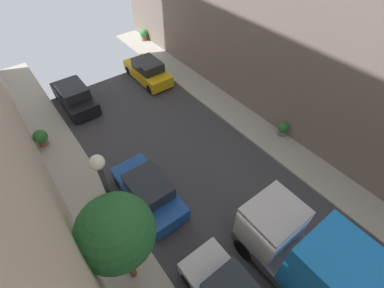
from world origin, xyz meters
name	(u,v)px	position (x,y,z in m)	size (l,w,h in m)	color
ground	(267,247)	(0.00, 0.00, 0.00)	(32.00, 32.00, 0.00)	#38383D
sidewalk_right	(335,187)	(5.00, 0.00, 0.07)	(2.00, 44.00, 0.15)	#A8A399
parked_car_left_3	(148,191)	(-2.70, 5.00, 0.72)	(1.78, 4.20, 1.57)	#194799
parked_car_left_4	(74,96)	(-2.70, 14.28, 0.72)	(1.78, 4.20, 1.57)	black
parked_car_right_2	(148,71)	(2.70, 14.04, 0.72)	(1.78, 4.20, 1.57)	gold
delivery_truck	(332,280)	(0.00, -2.35, 1.79)	(2.26, 6.60, 3.38)	#4C4C51
street_tree_0	(116,233)	(-4.99, 2.42, 3.64)	(2.42, 2.42, 4.72)	brown
potted_plant_2	(41,137)	(-5.59, 11.73, 0.70)	(0.77, 0.77, 0.99)	brown
potted_plant_3	(283,129)	(5.78, 4.07, 0.59)	(0.57, 0.57, 0.85)	slate
potted_plant_4	(144,34)	(5.64, 19.66, 0.68)	(0.69, 0.69, 0.97)	brown
lamp_post	(111,197)	(-4.60, 3.47, 3.87)	(0.44, 0.44, 5.67)	#333338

